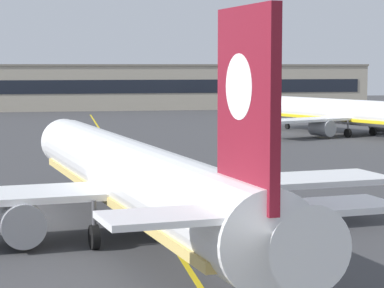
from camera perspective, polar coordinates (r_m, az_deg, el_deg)
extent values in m
plane|color=#3D3D3F|center=(36.07, 1.60, -9.70)|extent=(400.00, 400.00, 0.00)
cube|color=yellow|center=(65.10, -4.17, -2.78)|extent=(5.12, 179.94, 0.01)
cylinder|color=white|center=(44.09, -4.28, -2.24)|extent=(9.06, 36.17, 3.80)
cone|color=white|center=(62.80, -8.90, 0.07)|extent=(3.95, 3.10, 3.61)
cone|color=white|center=(26.08, 7.04, -6.91)|extent=(3.23, 3.19, 2.85)
cube|color=#DBBC66|center=(44.25, -4.27, -3.58)|extent=(8.56, 33.31, 0.44)
cube|color=black|center=(60.88, -8.58, 0.53)|extent=(2.98, 1.51, 0.60)
cube|color=white|center=(44.79, -4.47, -3.23)|extent=(32.36, 9.46, 0.36)
cylinder|color=gray|center=(42.86, -12.18, -5.39)|extent=(2.81, 3.90, 2.30)
cylinder|color=black|center=(44.67, -12.48, -4.95)|extent=(1.96, 0.47, 1.95)
cylinder|color=gray|center=(46.04, 3.36, -4.51)|extent=(2.81, 3.90, 2.30)
cylinder|color=black|center=(47.73, 2.50, -4.14)|extent=(1.96, 0.47, 1.95)
cube|color=maroon|center=(28.76, 3.94, 2.65)|extent=(1.10, 4.81, 7.20)
cylinder|color=white|center=(29.01, 3.72, 4.10)|extent=(0.79, 2.44, 2.40)
cube|color=white|center=(28.65, 4.37, -4.82)|extent=(11.29, 4.39, 0.24)
cylinder|color=#4C4C51|center=(58.36, -8.00, -2.35)|extent=(0.24, 0.24, 1.60)
cylinder|color=black|center=(58.51, -7.99, -3.34)|extent=(0.53, 0.95, 0.90)
cylinder|color=#4C4C51|center=(41.85, -6.99, -5.09)|extent=(0.24, 0.24, 1.60)
cylinder|color=black|center=(42.07, -6.97, -6.60)|extent=(0.59, 1.34, 1.30)
cylinder|color=#4C4C51|center=(43.24, -0.23, -4.70)|extent=(0.24, 0.24, 1.60)
cylinder|color=black|center=(43.46, -0.23, -6.16)|extent=(0.59, 1.34, 1.30)
cylinder|color=white|center=(109.96, 11.28, 2.23)|extent=(15.76, 31.39, 3.44)
cone|color=white|center=(122.92, 5.51, 2.67)|extent=(3.92, 3.43, 3.27)
cube|color=gold|center=(110.02, 11.27, 1.74)|extent=(14.69, 28.96, 0.40)
cube|color=black|center=(121.57, 6.03, 2.91)|extent=(2.76, 1.91, 0.54)
cube|color=white|center=(110.40, 11.07, 1.85)|extent=(28.40, 15.19, 0.33)
cylinder|color=gray|center=(105.94, 9.25, 1.13)|extent=(3.18, 3.81, 2.08)
cylinder|color=black|center=(107.17, 8.64, 1.19)|extent=(1.70, 0.83, 1.77)
cylinder|color=gray|center=(113.87, 13.39, 1.36)|extent=(3.18, 3.81, 2.08)
cylinder|color=black|center=(115.01, 12.78, 1.41)|extent=(1.70, 0.83, 1.77)
cylinder|color=#4C4C51|center=(119.71, 6.82, 1.70)|extent=(0.22, 0.22, 1.45)
cylinder|color=black|center=(119.77, 6.81, 1.25)|extent=(0.65, 0.89, 0.81)
cylinder|color=#4C4C51|center=(107.13, 11.05, 1.31)|extent=(0.22, 0.22, 1.45)
cylinder|color=black|center=(107.21, 11.04, 0.77)|extent=(0.79, 1.23, 1.18)
cylinder|color=#4C4C51|center=(110.49, 12.79, 1.41)|extent=(0.22, 0.22, 1.45)
cylinder|color=black|center=(110.57, 12.78, 0.88)|extent=(0.79, 1.23, 1.18)
cone|color=orange|center=(61.39, -5.81, -3.05)|extent=(0.36, 0.36, 0.55)
cylinder|color=white|center=(61.39, -5.81, -3.03)|extent=(0.23, 0.23, 0.07)
cube|color=orange|center=(61.43, -5.81, -3.29)|extent=(0.44, 0.44, 0.03)
cube|color=#B2A893|center=(172.00, -6.48, 4.00)|extent=(115.71, 12.00, 9.26)
cube|color=black|center=(165.96, -6.31, 4.08)|extent=(111.09, 0.12, 2.80)
cube|color=gray|center=(171.93, -6.50, 5.61)|extent=(116.11, 12.40, 0.40)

